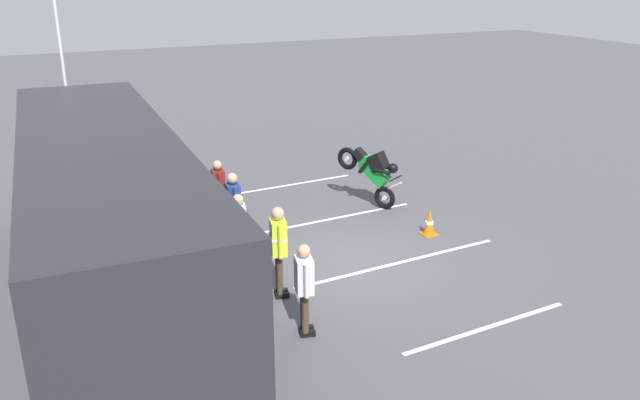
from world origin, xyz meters
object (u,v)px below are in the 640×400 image
Objects in this scene: tour_bus at (107,224)px; spectator_far_right at (219,188)px; spectator_left at (279,244)px; flagpole at (66,87)px; spectator_right at (233,205)px; traffic_cone at (429,222)px; spectator_centre at (239,226)px; stunt_motorcycle at (373,170)px; parked_motorcycle_silver at (245,289)px; spectator_far_left at (304,282)px.

tour_bus is 4.19m from spectator_far_right.
flagpole is (8.23, 2.79, 1.80)m from spectator_left.
tour_bus is at bearing 135.67° from spectator_far_right.
spectator_right reaches higher than traffic_cone.
flagpole is at bearing 32.88° from spectator_far_right.
traffic_cone is (-2.60, -4.27, -0.67)m from spectator_far_right.
flagpole reaches higher than spectator_left.
stunt_motorcycle is at bearing -62.87° from spectator_centre.
spectator_right reaches higher than spectator_centre.
spectator_right is at bearing -61.77° from tour_bus.
spectator_left is 2.43m from spectator_right.
tour_bus is at bearing 92.87° from traffic_cone.
spectator_left is at bearing 179.78° from spectator_far_right.
spectator_left is at bearing 106.77° from traffic_cone.
spectator_far_right is at bearing -10.77° from parked_motorcycle_silver.
spectator_far_left is 0.94× the size of spectator_right.
spectator_centre is at bearing 13.72° from spectator_left.
spectator_left is 4.54m from traffic_cone.
traffic_cone is at bearing -173.59° from stunt_motorcycle.
spectator_right is 6.66m from flagpole.
tour_bus reaches higher than spectator_far_right.
flagpole is (5.81, 2.71, 1.83)m from spectator_right.
spectator_right is at bearing -155.02° from flagpole.
tour_bus is 6.30× the size of spectator_centre.
flagpole is at bearing 55.56° from stunt_motorcycle.
parked_motorcycle_silver is 1.10× the size of stunt_motorcycle.
spectator_far_right is (5.32, -0.13, -0.01)m from spectator_far_left.
spectator_far_left is 5.32m from spectator_far_right.
parked_motorcycle_silver is 5.33m from traffic_cone.
flagpole is 9.33× the size of traffic_cone.
spectator_far_left is 5.21m from traffic_cone.
spectator_far_right is at bearing -4.02° from spectator_right.
spectator_far_left is 0.28× the size of flagpole.
tour_bus is at bearing 58.72° from parked_motorcycle_silver.
spectator_left is 8.88m from flagpole.
spectator_centre is 2.58m from spectator_far_right.
spectator_centre is at bearing -15.59° from parked_motorcycle_silver.
traffic_cone is at bearing -87.13° from tour_bus.
spectator_far_right is at bearing 85.28° from stunt_motorcycle.
spectator_left is at bearing -4.51° from spectator_far_left.
spectator_centre is at bearing 172.45° from spectator_far_right.
spectator_left is 0.88× the size of parked_motorcycle_silver.
spectator_left is 2.88× the size of traffic_cone.
spectator_far_right is 5.52m from flagpole.
spectator_far_left is at bearing -130.52° from tour_bus.
tour_bus is 5.19× the size of parked_motorcycle_silver.
spectator_far_left is 3.86m from spectator_right.
tour_bus reaches higher than traffic_cone.
tour_bus is 6.36× the size of spectator_far_left.
traffic_cone is at bearing -134.47° from flagpole.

